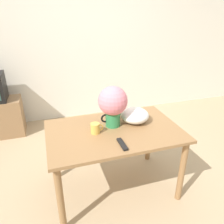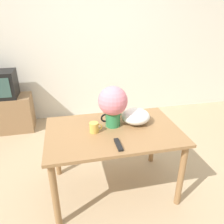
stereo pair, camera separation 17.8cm
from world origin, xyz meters
name	(u,v)px [view 2 (the right image)]	position (x,y,z in m)	size (l,w,h in m)	color
ground_plane	(123,182)	(0.00, 0.00, 0.00)	(12.00, 12.00, 0.00)	tan
wall_back	(95,42)	(0.00, 1.94, 1.30)	(8.00, 0.05, 2.60)	silver
table	(113,139)	(-0.13, -0.04, 0.62)	(1.29, 0.83, 0.72)	olive
flower_vase	(113,104)	(-0.11, 0.05, 0.96)	(0.29, 0.29, 0.41)	#2D844C
coffee_mug	(94,127)	(-0.31, -0.04, 0.77)	(0.12, 0.09, 0.10)	gold
white_bowl	(136,116)	(0.13, 0.06, 0.80)	(0.29, 0.29, 0.15)	white
remote_control	(118,145)	(-0.15, -0.32, 0.73)	(0.04, 0.18, 0.02)	black
tv_stand	(7,114)	(-1.50, 1.58, 0.29)	(0.78, 0.40, 0.58)	#8E6B47
tv_set	(1,84)	(-1.50, 1.58, 0.78)	(0.44, 0.39, 0.40)	black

